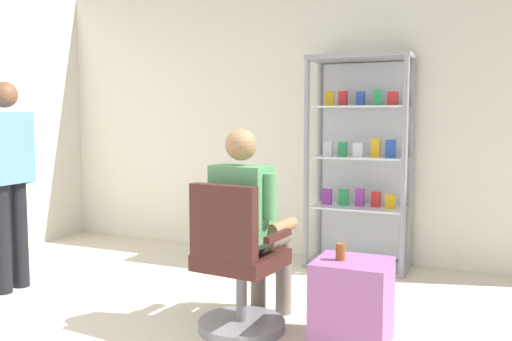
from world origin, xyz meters
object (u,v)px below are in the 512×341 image
object	(u,v)px
tea_glass	(341,252)
seated_shopkeeper	(250,218)
display_cabinet_main	(360,161)
standing_customer	(8,172)
storage_crate	(352,302)
office_chair	(237,272)

from	to	relation	value
tea_glass	seated_shopkeeper	bearing A→B (deg)	174.38
display_cabinet_main	standing_customer	bearing A→B (deg)	-142.73
seated_shopkeeper	tea_glass	xyz separation A→B (m)	(0.62, -0.06, -0.15)
seated_shopkeeper	storage_crate	world-z (taller)	seated_shopkeeper
tea_glass	storage_crate	bearing A→B (deg)	16.91
office_chair	storage_crate	distance (m)	0.73
seated_shopkeeper	standing_customer	bearing A→B (deg)	-177.82
office_chair	standing_customer	world-z (taller)	standing_customer
display_cabinet_main	tea_glass	bearing A→B (deg)	-80.80
display_cabinet_main	tea_glass	size ratio (longest dim) A/B	18.69
office_chair	standing_customer	size ratio (longest dim) A/B	0.59
display_cabinet_main	storage_crate	distance (m)	1.92
office_chair	seated_shopkeeper	distance (m)	0.36
seated_shopkeeper	standing_customer	xyz separation A→B (m)	(-2.02, -0.08, 0.22)
display_cabinet_main	tea_glass	xyz separation A→B (m)	(0.29, -1.77, -0.40)
seated_shopkeeper	tea_glass	distance (m)	0.64
storage_crate	display_cabinet_main	bearing A→B (deg)	101.51
office_chair	tea_glass	distance (m)	0.67
display_cabinet_main	storage_crate	world-z (taller)	display_cabinet_main
tea_glass	display_cabinet_main	bearing A→B (deg)	99.20
display_cabinet_main	office_chair	xyz separation A→B (m)	(-0.35, -1.88, -0.57)
standing_customer	storage_crate	bearing A→B (deg)	0.79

